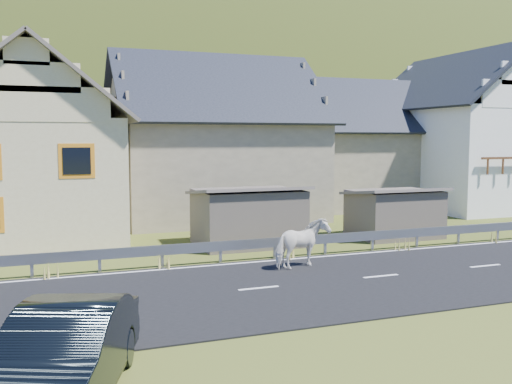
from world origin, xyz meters
name	(u,v)px	position (x,y,z in m)	size (l,w,h in m)	color
ground	(381,278)	(0.00, 0.00, 0.00)	(160.00, 160.00, 0.00)	#313D11
road	(381,277)	(0.00, 0.00, 0.02)	(60.00, 7.00, 0.04)	black
lane_markings	(381,276)	(0.00, 0.00, 0.04)	(60.00, 6.60, 0.01)	silver
guardrail	(325,239)	(0.00, 3.68, 0.56)	(28.10, 0.09, 0.75)	#93969B
shed_left	(248,217)	(-2.00, 6.50, 1.10)	(4.30, 3.30, 2.40)	#6E6254
shed_right	(394,214)	(4.50, 6.00, 1.00)	(3.80, 2.90, 2.20)	#6E6254
house_cream	(32,135)	(-10.00, 12.00, 4.36)	(7.80, 9.80, 8.30)	beige
house_stone_a	(212,131)	(-1.00, 15.00, 4.63)	(10.80, 9.80, 8.90)	gray
house_stone_b	(356,138)	(9.00, 17.00, 4.24)	(9.80, 8.80, 8.10)	gray
house_white	(466,125)	(15.00, 14.00, 5.06)	(8.80, 10.80, 9.70)	white
mountain	(92,211)	(5.00, 180.00, -20.00)	(440.00, 280.00, 260.00)	#2E3B17
horse	(302,243)	(-1.78, 1.90, 0.84)	(1.89, 0.86, 1.60)	white
car	(64,355)	(-9.35, -5.27, 0.77)	(1.63, 4.67, 1.54)	black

